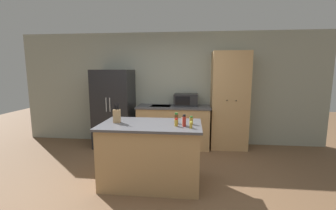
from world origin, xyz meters
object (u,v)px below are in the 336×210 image
(refrigerator, at_px, (114,108))
(spice_bottle_pale_salt, at_px, (176,118))
(spice_bottle_tall_dark, at_px, (191,125))
(spice_bottle_amber_oil, at_px, (184,121))
(pantry_cabinet, at_px, (229,101))
(knife_block, at_px, (117,115))
(microwave, at_px, (186,100))
(spice_bottle_short_red, at_px, (183,121))
(spice_bottle_orange_cap, at_px, (191,121))
(spice_bottle_green_herb, at_px, (176,122))

(refrigerator, height_order, spice_bottle_pale_salt, refrigerator)
(spice_bottle_tall_dark, xyz_separation_m, spice_bottle_pale_salt, (-0.22, 0.27, 0.03))
(spice_bottle_amber_oil, bearing_deg, pantry_cabinet, 64.16)
(knife_block, bearing_deg, microwave, 61.60)
(microwave, xyz_separation_m, spice_bottle_short_red, (0.02, -1.90, -0.06))
(spice_bottle_short_red, bearing_deg, spice_bottle_orange_cap, 33.41)
(spice_bottle_green_herb, relative_size, spice_bottle_orange_cap, 0.96)
(spice_bottle_tall_dark, height_order, spice_bottle_short_red, spice_bottle_short_red)
(spice_bottle_short_red, distance_m, spice_bottle_pale_salt, 0.15)
(refrigerator, height_order, spice_bottle_amber_oil, refrigerator)
(pantry_cabinet, distance_m, spice_bottle_pale_salt, 2.04)
(spice_bottle_tall_dark, relative_size, spice_bottle_orange_cap, 0.77)
(refrigerator, bearing_deg, spice_bottle_green_herb, -49.47)
(spice_bottle_short_red, bearing_deg, spice_bottle_amber_oil, -79.43)
(spice_bottle_orange_cap, bearing_deg, spice_bottle_pale_salt, 171.88)
(pantry_cabinet, distance_m, spice_bottle_orange_cap, 1.96)
(microwave, xyz_separation_m, spice_bottle_green_herb, (-0.08, -1.97, -0.08))
(pantry_cabinet, bearing_deg, refrigerator, -177.66)
(spice_bottle_tall_dark, bearing_deg, spice_bottle_pale_salt, 129.48)
(spice_bottle_pale_salt, xyz_separation_m, spice_bottle_orange_cap, (0.22, -0.03, -0.02))
(spice_bottle_tall_dark, distance_m, spice_bottle_amber_oil, 0.14)
(refrigerator, relative_size, spice_bottle_green_herb, 15.09)
(spice_bottle_amber_oil, relative_size, spice_bottle_green_herb, 1.48)
(spice_bottle_short_red, height_order, spice_bottle_orange_cap, spice_bottle_short_red)
(refrigerator, bearing_deg, spice_bottle_tall_dark, -47.34)
(spice_bottle_short_red, height_order, spice_bottle_pale_salt, spice_bottle_pale_salt)
(knife_block, distance_m, spice_bottle_short_red, 1.02)
(spice_bottle_green_herb, bearing_deg, spice_bottle_orange_cap, 33.29)
(pantry_cabinet, bearing_deg, spice_bottle_green_herb, -118.58)
(pantry_cabinet, distance_m, spice_bottle_green_herb, 2.18)
(microwave, xyz_separation_m, spice_bottle_tall_dark, (0.13, -2.06, -0.09))
(knife_block, bearing_deg, refrigerator, 110.70)
(refrigerator, bearing_deg, spice_bottle_orange_cap, -43.51)
(microwave, distance_m, spice_bottle_green_herb, 1.97)
(microwave, height_order, spice_bottle_tall_dark, microwave)
(spice_bottle_green_herb, bearing_deg, refrigerator, 130.53)
(spice_bottle_short_red, bearing_deg, spice_bottle_pale_salt, 136.69)
(pantry_cabinet, bearing_deg, microwave, 176.86)
(spice_bottle_tall_dark, relative_size, spice_bottle_short_red, 0.66)
(spice_bottle_short_red, distance_m, spice_bottle_amber_oil, 0.07)
(spice_bottle_tall_dark, bearing_deg, refrigerator, 132.66)
(pantry_cabinet, height_order, spice_bottle_tall_dark, pantry_cabinet)
(spice_bottle_tall_dark, bearing_deg, spice_bottle_green_herb, 155.32)
(knife_block, distance_m, spice_bottle_amber_oil, 1.03)
(refrigerator, height_order, knife_block, refrigerator)
(pantry_cabinet, relative_size, spice_bottle_green_herb, 18.45)
(pantry_cabinet, distance_m, microwave, 0.96)
(knife_block, xyz_separation_m, spice_bottle_orange_cap, (1.12, 0.01, -0.05))
(spice_bottle_orange_cap, bearing_deg, microwave, 94.12)
(refrigerator, height_order, spice_bottle_tall_dark, refrigerator)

